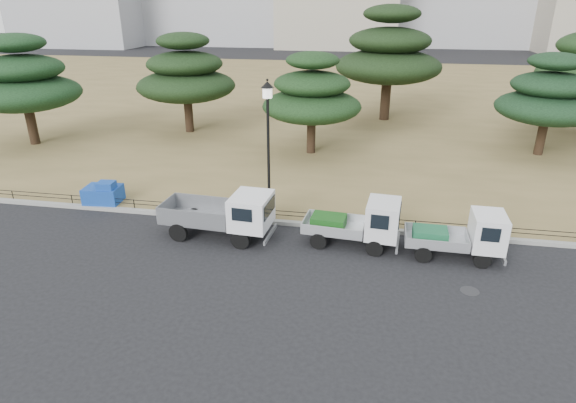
% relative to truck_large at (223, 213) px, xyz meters
% --- Properties ---
extents(ground, '(220.00, 220.00, 0.00)m').
position_rel_truck_large_xyz_m(ground, '(2.37, -1.08, -1.03)').
color(ground, black).
extents(lawn, '(120.00, 56.00, 0.15)m').
position_rel_truck_large_xyz_m(lawn, '(2.37, 29.52, -0.96)').
color(lawn, olive).
rests_on(lawn, ground).
extents(curb, '(120.00, 0.25, 0.16)m').
position_rel_truck_large_xyz_m(curb, '(2.37, 1.52, -0.95)').
color(curb, gray).
rests_on(curb, ground).
extents(truck_large, '(4.36, 1.96, 1.86)m').
position_rel_truck_large_xyz_m(truck_large, '(0.00, 0.00, 0.00)').
color(truck_large, black).
rests_on(truck_large, ground).
extents(truck_kei_front, '(3.63, 1.80, 1.86)m').
position_rel_truck_large_xyz_m(truck_kei_front, '(5.18, 0.25, -0.11)').
color(truck_kei_front, black).
rests_on(truck_kei_front, ground).
extents(truck_kei_rear, '(3.38, 1.52, 1.76)m').
position_rel_truck_large_xyz_m(truck_kei_rear, '(8.83, -0.02, -0.16)').
color(truck_kei_rear, black).
rests_on(truck_kei_rear, ground).
extents(street_lamp, '(0.50, 0.50, 5.62)m').
position_rel_truck_large_xyz_m(street_lamp, '(1.41, 1.82, 2.92)').
color(street_lamp, black).
rests_on(street_lamp, lawn).
extents(pipe_fence, '(38.00, 0.04, 0.40)m').
position_rel_truck_large_xyz_m(pipe_fence, '(2.37, 1.67, -0.59)').
color(pipe_fence, black).
rests_on(pipe_fence, lawn).
extents(tarp_pile, '(1.64, 1.26, 1.04)m').
position_rel_truck_large_xyz_m(tarp_pile, '(-6.28, 2.05, -0.47)').
color(tarp_pile, '#1748B2').
rests_on(tarp_pile, lawn).
extents(manhole, '(0.60, 0.60, 0.01)m').
position_rel_truck_large_xyz_m(manhole, '(8.87, -2.28, -1.03)').
color(manhole, '#2D2D30').
rests_on(manhole, ground).
extents(pine_west_far, '(6.61, 6.61, 6.67)m').
position_rel_truck_large_xyz_m(pine_west_far, '(-15.64, 10.06, 2.97)').
color(pine_west_far, black).
rests_on(pine_west_far, lawn).
extents(pine_west_near, '(6.55, 6.55, 6.55)m').
position_rel_truck_large_xyz_m(pine_west_near, '(-7.08, 14.75, 2.89)').
color(pine_west_near, black).
rests_on(pine_west_near, lawn).
extents(pine_center_left, '(5.73, 5.73, 5.82)m').
position_rel_truck_large_xyz_m(pine_center_left, '(1.86, 11.33, 2.48)').
color(pine_center_left, black).
rests_on(pine_center_left, lawn).
extents(pine_center_right, '(7.72, 7.72, 8.19)m').
position_rel_truck_large_xyz_m(pine_center_right, '(6.17, 20.87, 3.86)').
color(pine_center_right, black).
rests_on(pine_center_right, lawn).
extents(pine_east_near, '(5.75, 5.75, 5.81)m').
position_rel_truck_large_xyz_m(pine_east_near, '(15.13, 13.36, 2.47)').
color(pine_east_near, black).
rests_on(pine_east_near, lawn).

